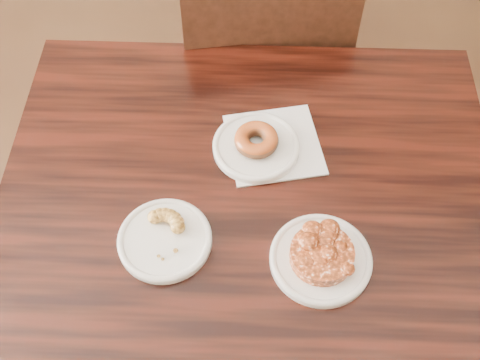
# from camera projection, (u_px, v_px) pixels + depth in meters

# --- Properties ---
(room_walls) EXTENTS (5.02, 5.02, 2.80)m
(room_walls) POSITION_uv_depth(u_px,v_px,m) (166.00, 17.00, 0.43)
(room_walls) COLOR tan
(room_walls) RESTS_ON floor
(cafe_table) EXTENTS (1.01, 1.01, 0.75)m
(cafe_table) POSITION_uv_depth(u_px,v_px,m) (247.00, 309.00, 1.39)
(cafe_table) COLOR black
(cafe_table) RESTS_ON floor
(chair_far) EXTENTS (0.53, 0.53, 0.90)m
(chair_far) POSITION_uv_depth(u_px,v_px,m) (257.00, 75.00, 1.71)
(chair_far) COLOR black
(chair_far) RESTS_ON floor
(napkin) EXTENTS (0.22, 0.22, 0.00)m
(napkin) POSITION_uv_depth(u_px,v_px,m) (274.00, 144.00, 1.19)
(napkin) COLOR white
(napkin) RESTS_ON cafe_table
(plate_donut) EXTENTS (0.17, 0.17, 0.01)m
(plate_donut) POSITION_uv_depth(u_px,v_px,m) (256.00, 147.00, 1.17)
(plate_donut) COLOR white
(plate_donut) RESTS_ON napkin
(plate_cruller) EXTENTS (0.17, 0.17, 0.01)m
(plate_cruller) POSITION_uv_depth(u_px,v_px,m) (165.00, 240.00, 1.06)
(plate_cruller) COLOR white
(plate_cruller) RESTS_ON cafe_table
(plate_fritter) EXTENTS (0.18, 0.18, 0.01)m
(plate_fritter) POSITION_uv_depth(u_px,v_px,m) (321.00, 259.00, 1.04)
(plate_fritter) COLOR white
(plate_fritter) RESTS_ON cafe_table
(glazed_donut) EXTENTS (0.09, 0.09, 0.03)m
(glazed_donut) POSITION_uv_depth(u_px,v_px,m) (256.00, 140.00, 1.15)
(glazed_donut) COLOR #943D15
(glazed_donut) RESTS_ON plate_donut
(apple_fritter) EXTENTS (0.15, 0.15, 0.04)m
(apple_fritter) POSITION_uv_depth(u_px,v_px,m) (322.00, 253.00, 1.02)
(apple_fritter) COLOR #411806
(apple_fritter) RESTS_ON plate_fritter
(cruller_fragment) EXTENTS (0.09, 0.09, 0.02)m
(cruller_fragment) POSITION_uv_depth(u_px,v_px,m) (164.00, 235.00, 1.04)
(cruller_fragment) COLOR brown
(cruller_fragment) RESTS_ON plate_cruller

